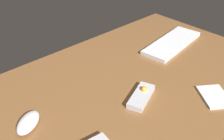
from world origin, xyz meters
The scene contains 5 objects.
desk centered at (0.00, 0.00, 1.00)cm, with size 140.00×84.00×2.00cm, color brown.
keyboard centered at (41.55, 7.70, 2.94)cm, with size 38.97×13.60×1.88cm, color silver.
computer_mouse centered at (-42.02, 4.99, 3.78)cm, with size 11.19×6.08×3.56cm, color silver.
media_remote centered at (-3.43, -10.90, 3.22)cm, with size 16.55×11.21×3.85cm.
notepad centered at (17.77, -29.62, 2.47)cm, with size 13.31×9.69×0.93cm, color white.
Camera 1 is at (-63.47, -59.31, 65.59)cm, focal length 41.34 mm.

